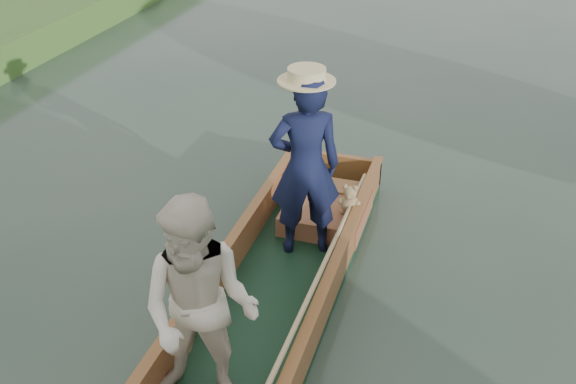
% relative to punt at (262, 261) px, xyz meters
% --- Properties ---
extents(ground, '(120.00, 120.00, 0.00)m').
position_rel_punt_xyz_m(ground, '(0.01, 0.10, -0.68)').
color(ground, '#283D30').
rests_on(ground, ground).
extents(punt, '(1.12, 5.00, 1.98)m').
position_rel_punt_xyz_m(punt, '(0.00, 0.00, 0.00)').
color(punt, '#13321D').
rests_on(punt, ground).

